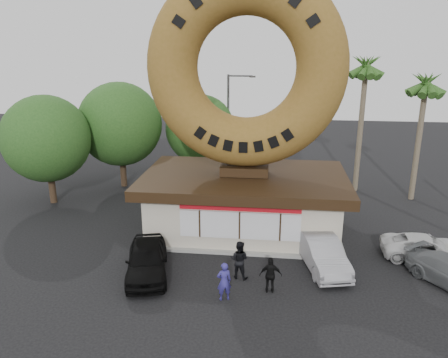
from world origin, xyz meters
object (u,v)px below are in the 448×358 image
at_px(street_lamp, 230,122).
at_px(person_center, 239,260).
at_px(giant_donut, 246,68).
at_px(donut_shop, 244,200).
at_px(person_right, 271,275).
at_px(car_black, 147,260).
at_px(car_silver, 322,253).
at_px(person_left, 224,281).
at_px(car_white, 426,247).

distance_m(street_lamp, person_center, 15.93).
distance_m(giant_donut, person_center, 9.71).
relative_size(giant_donut, person_center, 5.82).
xyz_separation_m(street_lamp, person_center, (2.04, -15.39, -3.59)).
height_order(donut_shop, person_right, donut_shop).
bearing_deg(person_right, donut_shop, -79.40).
relative_size(street_lamp, car_black, 1.79).
height_order(giant_donut, person_center, giant_donut).
bearing_deg(car_black, giant_donut, 40.57).
xyz_separation_m(person_center, person_right, (1.43, -1.06, -0.08)).
bearing_deg(giant_donut, car_silver, -44.79).
bearing_deg(person_center, donut_shop, -74.57).
relative_size(person_left, person_center, 0.95).
bearing_deg(giant_donut, person_left, -92.20).
relative_size(person_center, person_right, 1.10).
height_order(donut_shop, car_black, donut_shop).
xyz_separation_m(donut_shop, person_left, (-0.28, -7.23, -0.93)).
bearing_deg(person_left, street_lamp, -105.12).
xyz_separation_m(person_left, car_black, (-3.74, 1.62, -0.08)).
distance_m(person_right, car_silver, 3.44).
relative_size(street_lamp, car_silver, 1.80).
bearing_deg(car_black, person_right, -22.15).
height_order(donut_shop, street_lamp, street_lamp).
bearing_deg(giant_donut, person_center, -88.05).
bearing_deg(person_center, car_silver, -145.91).
bearing_deg(car_white, donut_shop, 78.02).
height_order(car_silver, car_white, car_silver).
height_order(person_center, car_silver, person_center).
xyz_separation_m(person_right, car_black, (-5.63, 0.82, -0.05)).
distance_m(donut_shop, car_white, 9.55).
bearing_deg(person_right, car_silver, -137.15).
relative_size(person_right, car_white, 0.38).
relative_size(person_left, car_black, 0.38).
xyz_separation_m(donut_shop, car_white, (9.15, -2.46, -1.18)).
bearing_deg(car_silver, person_left, -155.51).
height_order(giant_donut, person_right, giant_donut).
bearing_deg(giant_donut, street_lamp, 100.51).
xyz_separation_m(giant_donut, car_white, (9.15, -2.47, -8.38)).
distance_m(giant_donut, person_left, 10.89).
height_order(person_right, car_white, person_right).
relative_size(person_center, car_black, 0.40).
height_order(person_right, car_black, person_right).
xyz_separation_m(car_black, car_silver, (8.01, 1.67, -0.03)).
bearing_deg(car_white, person_left, 119.90).
bearing_deg(person_right, person_left, 19.54).
distance_m(street_lamp, car_silver, 15.59).
bearing_deg(car_silver, car_black, 178.63).
bearing_deg(car_white, giant_donut, 77.93).
relative_size(giant_donut, street_lamp, 1.29).
distance_m(person_center, person_right, 1.78).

